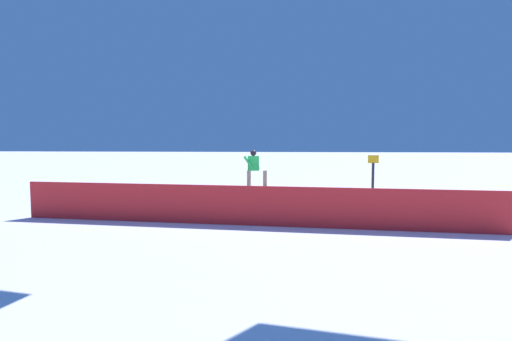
{
  "coord_description": "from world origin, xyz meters",
  "views": [
    {
      "loc": [
        -1.02,
        14.81,
        2.32
      ],
      "look_at": [
        0.04,
        1.0,
        1.26
      ],
      "focal_mm": 28.61,
      "sensor_mm": 36.0,
      "label": 1
    }
  ],
  "objects": [
    {
      "name": "ground_plane",
      "position": [
        0.0,
        0.0,
        0.0
      ],
      "size": [
        120.0,
        120.0,
        0.0
      ],
      "primitive_type": "plane",
      "color": "white"
    },
    {
      "name": "grind_box",
      "position": [
        0.0,
        0.0,
        0.24
      ],
      "size": [
        6.73,
        1.11,
        0.53
      ],
      "color": "#17232C",
      "rests_on": "ground_plane"
    },
    {
      "name": "snowboarder",
      "position": [
        0.18,
        0.01,
        1.29
      ],
      "size": [
        1.62,
        0.53,
        1.41
      ],
      "color": "#27282A",
      "rests_on": "grind_box"
    },
    {
      "name": "safety_fence",
      "position": [
        0.0,
        3.99,
        0.54
      ],
      "size": [
        13.11,
        1.29,
        1.08
      ],
      "primitive_type": "cube",
      "rotation": [
        0.0,
        0.0,
        -0.09
      ],
      "color": "red",
      "rests_on": "ground_plane"
    },
    {
      "name": "trail_marker",
      "position": [
        -4.24,
        -0.75,
        0.93
      ],
      "size": [
        0.4,
        0.1,
        1.73
      ],
      "color": "#262628",
      "rests_on": "ground_plane"
    }
  ]
}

